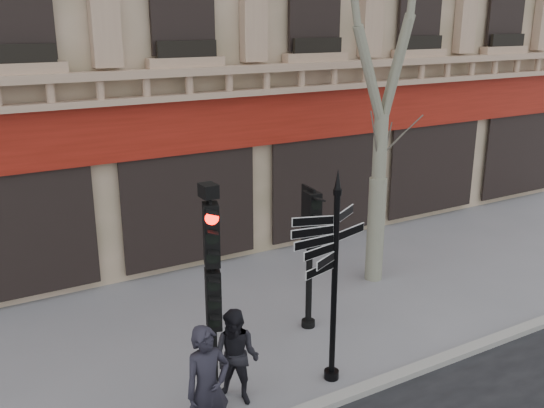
{
  "coord_description": "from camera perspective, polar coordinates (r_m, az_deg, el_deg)",
  "views": [
    {
      "loc": [
        -5.32,
        -8.19,
        6.02
      ],
      "look_at": [
        -0.2,
        0.6,
        2.87
      ],
      "focal_mm": 40.0,
      "sensor_mm": 36.0,
      "label": 1
    }
  ],
  "objects": [
    {
      "name": "ground",
      "position": [
        11.48,
        2.46,
        -14.46
      ],
      "size": [
        80.0,
        80.0,
        0.0
      ],
      "primitive_type": "plane",
      "color": "slate",
      "rests_on": "ground"
    },
    {
      "name": "kerb",
      "position": [
        10.49,
        6.79,
        -17.57
      ],
      "size": [
        80.0,
        0.25,
        0.12
      ],
      "primitive_type": "cube",
      "color": "gray",
      "rests_on": "ground"
    },
    {
      "name": "fingerpost",
      "position": [
        9.88,
        6.02,
        -3.63
      ],
      "size": [
        1.72,
        1.72,
        3.76
      ],
      "rotation": [
        0.0,
        0.0,
        0.1
      ],
      "color": "black",
      "rests_on": "ground"
    },
    {
      "name": "traffic_signal_main",
      "position": [
        9.03,
        -5.74,
        -6.65
      ],
      "size": [
        0.49,
        0.41,
        3.77
      ],
      "rotation": [
        0.0,
        0.0,
        -0.32
      ],
      "color": "black",
      "rests_on": "ground"
    },
    {
      "name": "traffic_signal_secondary",
      "position": [
        11.77,
        3.59,
        -2.86
      ],
      "size": [
        0.51,
        0.38,
        2.86
      ],
      "rotation": [
        0.0,
        0.0,
        -0.09
      ],
      "color": "black",
      "rests_on": "ground"
    },
    {
      "name": "pedestrian_a",
      "position": [
        9.05,
        -6.09,
        -16.9
      ],
      "size": [
        0.73,
        0.51,
        1.93
      ],
      "primitive_type": "imported",
      "rotation": [
        0.0,
        0.0,
        0.07
      ],
      "color": "black",
      "rests_on": "ground"
    },
    {
      "name": "pedestrian_b",
      "position": [
        10.0,
        -3.38,
        -14.22
      ],
      "size": [
        0.99,
        1.0,
        1.63
      ],
      "primitive_type": "imported",
      "rotation": [
        0.0,
        0.0,
        -0.84
      ],
      "color": "black",
      "rests_on": "ground"
    }
  ]
}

